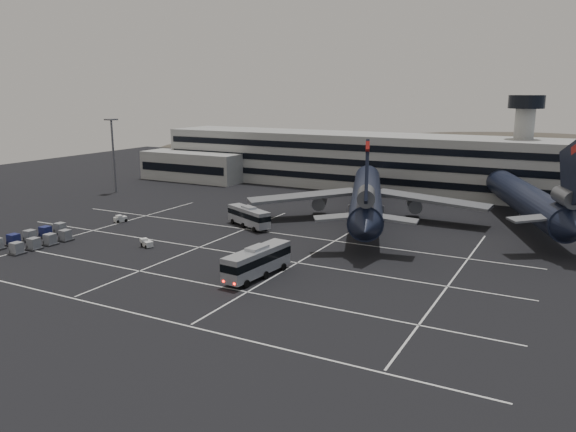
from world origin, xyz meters
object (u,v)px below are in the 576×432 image
(trijet_main, at_px, (367,196))
(tug_a, at_px, (120,219))
(bus_near, at_px, (257,260))
(bus_far, at_px, (249,216))
(uld_cluster, at_px, (35,238))

(trijet_main, height_order, tug_a, trijet_main)
(bus_near, relative_size, bus_far, 1.13)
(uld_cluster, bearing_deg, bus_far, 46.57)
(bus_far, bearing_deg, tug_a, 135.62)
(bus_far, height_order, tug_a, bus_far)
(trijet_main, bearing_deg, bus_far, -162.59)
(bus_near, height_order, tug_a, bus_near)
(trijet_main, xyz_separation_m, bus_near, (-1.77, -37.73, -2.86))
(trijet_main, relative_size, uld_cluster, 3.82)
(trijet_main, bearing_deg, uld_cluster, -156.75)
(tug_a, bearing_deg, bus_far, 38.93)
(bus_near, xyz_separation_m, tug_a, (-40.61, 15.71, -1.74))
(trijet_main, distance_m, uld_cluster, 59.44)
(tug_a, distance_m, uld_cluster, 18.42)
(trijet_main, distance_m, bus_near, 37.88)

